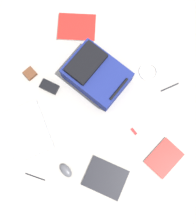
{
  "coord_description": "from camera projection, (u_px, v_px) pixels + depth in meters",
  "views": [
    {
      "loc": [
        0.2,
        0.15,
        1.7
      ],
      "look_at": [
        -0.01,
        -0.02,
        0.02
      ],
      "focal_mm": 39.6,
      "sensor_mm": 36.0,
      "label": 1
    }
  ],
  "objects": [
    {
      "name": "ground_plane",
      "position": [
        99.0,
        115.0,
        1.72
      ],
      "size": [
        4.04,
        4.04,
        0.0
      ],
      "primitive_type": "plane",
      "color": "gray"
    },
    {
      "name": "backpack",
      "position": [
        96.0,
        74.0,
        1.69
      ],
      "size": [
        0.3,
        0.4,
        0.18
      ],
      "color": "navy",
      "rests_on": "ground_plane"
    },
    {
      "name": "laptop",
      "position": [
        27.0,
        131.0,
        1.69
      ],
      "size": [
        0.41,
        0.44,
        0.03
      ],
      "color": "#929296",
      "rests_on": "ground_plane"
    },
    {
      "name": "book_red",
      "position": [
        105.0,
        178.0,
        1.65
      ],
      "size": [
        0.27,
        0.31,
        0.02
      ],
      "color": "silver",
      "rests_on": "ground_plane"
    },
    {
      "name": "book_manual",
      "position": [
        77.0,
        27.0,
        1.81
      ],
      "size": [
        0.33,
        0.34,
        0.02
      ],
      "color": "silver",
      "rests_on": "ground_plane"
    },
    {
      "name": "book_blue",
      "position": [
        164.0,
        158.0,
        1.67
      ],
      "size": [
        0.24,
        0.19,
        0.02
      ],
      "color": "silver",
      "rests_on": "ground_plane"
    },
    {
      "name": "computer_mouse",
      "position": [
        66.0,
        171.0,
        1.64
      ],
      "size": [
        0.08,
        0.11,
        0.04
      ],
      "primitive_type": "ellipsoid",
      "rotation": [
        0.0,
        0.0,
        -0.2
      ],
      "color": "#4C4C51",
      "rests_on": "ground_plane"
    },
    {
      "name": "cable_coil",
      "position": [
        148.0,
        72.0,
        1.77
      ],
      "size": [
        0.13,
        0.13,
        0.01
      ],
      "primitive_type": "torus",
      "color": "silver",
      "rests_on": "ground_plane"
    },
    {
      "name": "power_brick",
      "position": [
        49.0,
        87.0,
        1.74
      ],
      "size": [
        0.1,
        0.14,
        0.03
      ],
      "primitive_type": "cube",
      "rotation": [
        0.0,
        0.0,
        0.22
      ],
      "color": "black",
      "rests_on": "ground_plane"
    },
    {
      "name": "pen_black",
      "position": [
        170.0,
        87.0,
        1.75
      ],
      "size": [
        0.13,
        0.07,
        0.01
      ],
      "primitive_type": "cylinder",
      "rotation": [
        1.57,
        0.0,
        1.09
      ],
      "color": "black",
      "rests_on": "ground_plane"
    },
    {
      "name": "pen_blue",
      "position": [
        35.0,
        177.0,
        1.65
      ],
      "size": [
        0.06,
        0.14,
        0.01
      ],
      "primitive_type": "cylinder",
      "rotation": [
        1.57,
        0.0,
        0.35
      ],
      "color": "black",
      "rests_on": "ground_plane"
    },
    {
      "name": "earbud_pouch",
      "position": [
        30.0,
        73.0,
        1.76
      ],
      "size": [
        0.09,
        0.09,
        0.03
      ],
      "primitive_type": "cube",
      "rotation": [
        0.0,
        0.0,
        -0.17
      ],
      "color": "#59331E",
      "rests_on": "ground_plane"
    },
    {
      "name": "usb_stick",
      "position": [
        134.0,
        131.0,
        1.7
      ],
      "size": [
        0.03,
        0.05,
        0.01
      ],
      "primitive_type": "cube",
      "rotation": [
        0.0,
        0.0,
        -0.22
      ],
      "color": "#B21919",
      "rests_on": "ground_plane"
    }
  ]
}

